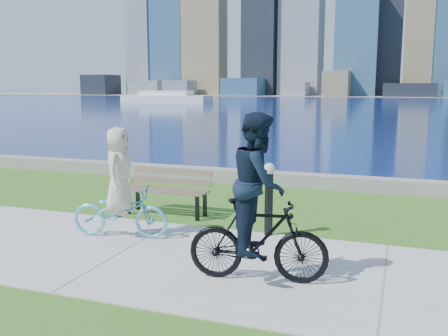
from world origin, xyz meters
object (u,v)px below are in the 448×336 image
at_px(cyclist_woman, 120,197).
at_px(cyclist_man, 258,212).
at_px(bollard_lamp, 269,195).
at_px(park_bench, 168,187).

distance_m(cyclist_woman, cyclist_man, 3.05).
xyz_separation_m(bollard_lamp, cyclist_woman, (-2.42, -0.99, -0.02)).
xyz_separation_m(bollard_lamp, cyclist_man, (0.41, -2.11, 0.23)).
distance_m(park_bench, cyclist_woman, 1.80).
bearing_deg(park_bench, cyclist_man, -46.39).
bearing_deg(bollard_lamp, cyclist_woman, -157.70).
bearing_deg(bollard_lamp, park_bench, 161.37).
bearing_deg(cyclist_man, bollard_lamp, 2.02).
bearing_deg(park_bench, cyclist_woman, -91.73).
relative_size(park_bench, cyclist_woman, 0.92).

